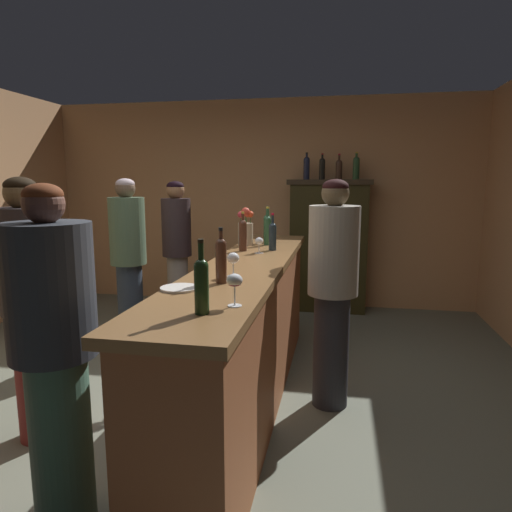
{
  "coord_description": "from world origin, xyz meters",
  "views": [
    {
      "loc": [
        1.05,
        -2.95,
        1.59
      ],
      "look_at": [
        0.51,
        -0.05,
        1.1
      ],
      "focal_mm": 31.66,
      "sensor_mm": 36.0,
      "label": 1
    }
  ],
  "objects_px": {
    "bar_counter": "(247,334)",
    "cheese_plate": "(180,288)",
    "wine_glass_front": "(235,282)",
    "display_bottle_midleft": "(322,168)",
    "display_bottle_center": "(339,169)",
    "patron_in_grey": "(177,248)",
    "wine_bottle_malbec": "(221,258)",
    "patron_in_navy": "(129,257)",
    "bartender": "(333,285)",
    "display_cabinet": "(328,243)",
    "wine_bottle_pinot": "(201,283)",
    "wine_bottle_chardonnay": "(268,229)",
    "flower_arrangement": "(246,230)",
    "display_bottle_midright": "(356,167)",
    "wine_glass_rear": "(259,242)",
    "wine_glass_mid": "(233,259)",
    "patron_redhead": "(54,348)",
    "wine_bottle_merlot": "(267,227)",
    "wine_bottle_syrah": "(243,234)",
    "wine_bottle_riesling": "(273,235)",
    "patron_near_entrance": "(29,299)",
    "display_bottle_left": "(307,167)"
  },
  "relations": [
    {
      "from": "bar_counter",
      "to": "cheese_plate",
      "type": "distance_m",
      "value": 1.01
    },
    {
      "from": "wine_glass_front",
      "to": "display_bottle_midleft",
      "type": "distance_m",
      "value": 3.72
    },
    {
      "from": "display_bottle_center",
      "to": "patron_in_grey",
      "type": "xyz_separation_m",
      "value": [
        -1.67,
        -1.04,
        -0.85
      ]
    },
    {
      "from": "wine_bottle_malbec",
      "to": "patron_in_navy",
      "type": "height_order",
      "value": "patron_in_navy"
    },
    {
      "from": "bar_counter",
      "to": "bartender",
      "type": "distance_m",
      "value": 0.69
    },
    {
      "from": "display_cabinet",
      "to": "patron_in_navy",
      "type": "xyz_separation_m",
      "value": [
        -1.8,
        -1.68,
        0.05
      ]
    },
    {
      "from": "wine_bottle_pinot",
      "to": "wine_bottle_chardonnay",
      "type": "bearing_deg",
      "value": 91.72
    },
    {
      "from": "wine_bottle_chardonnay",
      "to": "cheese_plate",
      "type": "distance_m",
      "value": 1.73
    },
    {
      "from": "flower_arrangement",
      "to": "patron_in_grey",
      "type": "xyz_separation_m",
      "value": [
        -0.9,
        0.71,
        -0.29
      ]
    },
    {
      "from": "display_bottle_midright",
      "to": "flower_arrangement",
      "type": "bearing_deg",
      "value": -118.93
    },
    {
      "from": "wine_glass_rear",
      "to": "cheese_plate",
      "type": "bearing_deg",
      "value": -98.73
    },
    {
      "from": "display_bottle_midleft",
      "to": "wine_glass_mid",
      "type": "bearing_deg",
      "value": -96.89
    },
    {
      "from": "display_bottle_center",
      "to": "bartender",
      "type": "xyz_separation_m",
      "value": [
        -0.0,
        -2.46,
        -0.86
      ]
    },
    {
      "from": "wine_glass_mid",
      "to": "display_bottle_midleft",
      "type": "relative_size",
      "value": 0.46
    },
    {
      "from": "cheese_plate",
      "to": "patron_redhead",
      "type": "relative_size",
      "value": 0.13
    },
    {
      "from": "wine_bottle_merlot",
      "to": "display_bottle_midright",
      "type": "distance_m",
      "value": 1.84
    },
    {
      "from": "wine_bottle_syrah",
      "to": "wine_glass_mid",
      "type": "height_order",
      "value": "wine_bottle_syrah"
    },
    {
      "from": "display_bottle_center",
      "to": "patron_redhead",
      "type": "relative_size",
      "value": 0.19
    },
    {
      "from": "patron_in_navy",
      "to": "cheese_plate",
      "type": "bearing_deg",
      "value": -7.3
    },
    {
      "from": "wine_bottle_chardonnay",
      "to": "bartender",
      "type": "height_order",
      "value": "bartender"
    },
    {
      "from": "flower_arrangement",
      "to": "patron_in_navy",
      "type": "height_order",
      "value": "patron_in_navy"
    },
    {
      "from": "cheese_plate",
      "to": "display_bottle_midleft",
      "type": "height_order",
      "value": "display_bottle_midleft"
    },
    {
      "from": "wine_glass_mid",
      "to": "display_bottle_midleft",
      "type": "distance_m",
      "value": 3.13
    },
    {
      "from": "display_cabinet",
      "to": "patron_redhead",
      "type": "bearing_deg",
      "value": -105.93
    },
    {
      "from": "bar_counter",
      "to": "flower_arrangement",
      "type": "relative_size",
      "value": 9.71
    },
    {
      "from": "flower_arrangement",
      "to": "bar_counter",
      "type": "bearing_deg",
      "value": -77.48
    },
    {
      "from": "patron_in_navy",
      "to": "patron_redhead",
      "type": "relative_size",
      "value": 1.02
    },
    {
      "from": "cheese_plate",
      "to": "wine_glass_rear",
      "type": "bearing_deg",
      "value": 81.27
    },
    {
      "from": "display_bottle_midleft",
      "to": "patron_in_navy",
      "type": "height_order",
      "value": "display_bottle_midleft"
    },
    {
      "from": "wine_glass_rear",
      "to": "patron_in_navy",
      "type": "bearing_deg",
      "value": 160.05
    },
    {
      "from": "wine_bottle_riesling",
      "to": "wine_glass_front",
      "type": "xyz_separation_m",
      "value": [
        0.08,
        -1.67,
        -0.02
      ]
    },
    {
      "from": "wine_glass_rear",
      "to": "wine_bottle_pinot",
      "type": "bearing_deg",
      "value": -88.14
    },
    {
      "from": "cheese_plate",
      "to": "patron_redhead",
      "type": "bearing_deg",
      "value": -134.78
    },
    {
      "from": "display_bottle_midright",
      "to": "wine_glass_rear",
      "type": "bearing_deg",
      "value": -109.72
    },
    {
      "from": "patron_near_entrance",
      "to": "bartender",
      "type": "xyz_separation_m",
      "value": [
        1.78,
        0.77,
        -0.01
      ]
    },
    {
      "from": "wine_bottle_pinot",
      "to": "wine_bottle_malbec",
      "type": "bearing_deg",
      "value": 96.93
    },
    {
      "from": "patron_redhead",
      "to": "wine_bottle_malbec",
      "type": "bearing_deg",
      "value": -38.4
    },
    {
      "from": "wine_glass_mid",
      "to": "wine_bottle_pinot",
      "type": "bearing_deg",
      "value": -86.55
    },
    {
      "from": "display_bottle_left",
      "to": "wine_glass_rear",
      "type": "bearing_deg",
      "value": -95.04
    },
    {
      "from": "wine_bottle_chardonnay",
      "to": "patron_in_navy",
      "type": "xyz_separation_m",
      "value": [
        -1.32,
        0.01,
        -0.29
      ]
    },
    {
      "from": "wine_bottle_chardonnay",
      "to": "cheese_plate",
      "type": "relative_size",
      "value": 1.67
    },
    {
      "from": "patron_redhead",
      "to": "patron_near_entrance",
      "type": "bearing_deg",
      "value": 49.93
    },
    {
      "from": "wine_bottle_merlot",
      "to": "wine_glass_rear",
      "type": "relative_size",
      "value": 2.69
    },
    {
      "from": "flower_arrangement",
      "to": "patron_in_grey",
      "type": "height_order",
      "value": "patron_in_grey"
    },
    {
      "from": "wine_glass_rear",
      "to": "patron_redhead",
      "type": "height_order",
      "value": "patron_redhead"
    },
    {
      "from": "cheese_plate",
      "to": "patron_near_entrance",
      "type": "height_order",
      "value": "patron_near_entrance"
    },
    {
      "from": "wine_bottle_merlot",
      "to": "patron_in_grey",
      "type": "bearing_deg",
      "value": 154.5
    },
    {
      "from": "wine_bottle_riesling",
      "to": "cheese_plate",
      "type": "relative_size",
      "value": 1.5
    },
    {
      "from": "wine_bottle_syrah",
      "to": "patron_in_navy",
      "type": "distance_m",
      "value": 1.28
    },
    {
      "from": "display_bottle_midleft",
      "to": "bartender",
      "type": "bearing_deg",
      "value": -85.43
    }
  ]
}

